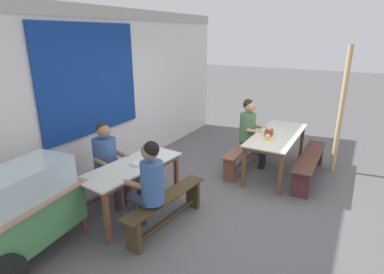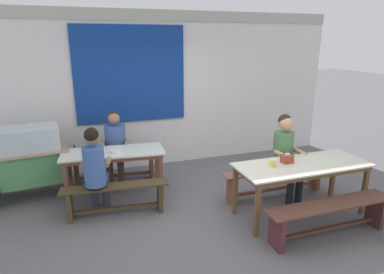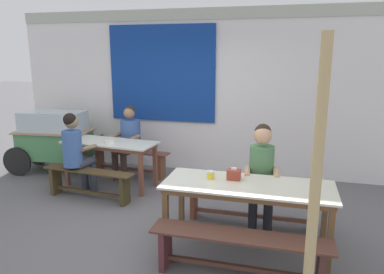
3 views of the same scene
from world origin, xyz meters
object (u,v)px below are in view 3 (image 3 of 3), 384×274
dining_table_near (248,190)px  wooden_support_post (316,183)px  bench_near_back (252,202)px  person_right_near_table (261,170)px  soup_bowl (109,142)px  condiment_jar (211,175)px  person_center_facing (129,137)px  dining_table_far (110,147)px  bench_near_front (239,249)px  bench_far_back (130,159)px  bench_far_front (89,181)px  person_left_back_turned (76,149)px  food_cart (54,137)px  tissue_box (234,174)px

dining_table_near → wooden_support_post: (0.64, -0.96, 0.48)m
bench_near_back → person_right_near_table: person_right_near_table is taller
soup_bowl → wooden_support_post: wooden_support_post is taller
condiment_jar → wooden_support_post: (1.07, -1.02, 0.36)m
person_center_facing → soup_bowl: bearing=-94.5°
dining_table_far → bench_near_front: bearing=-39.9°
bench_far_back → bench_far_front: same height
dining_table_far → bench_far_front: 0.73m
bench_far_back → person_right_near_table: 2.93m
person_left_back_turned → bench_far_front: bearing=-20.9°
dining_table_far → bench_near_back: bearing=-18.3°
bench_near_back → condiment_jar: size_ratio=18.65×
dining_table_far → soup_bowl: (0.04, -0.08, 0.11)m
bench_far_front → bench_near_front: bearing=-29.7°
dining_table_far → dining_table_near: size_ratio=0.85×
bench_far_front → wooden_support_post: (3.13, -1.77, 0.88)m
person_right_near_table → soup_bowl: person_right_near_table is taller
bench_far_back → wooden_support_post: bearing=-44.8°
food_cart → wooden_support_post: size_ratio=0.74×
wooden_support_post → tissue_box: bearing=127.1°
person_left_back_turned → person_center_facing: 1.13m
bench_near_front → person_left_back_turned: person_left_back_turned is taller
dining_table_far → bench_far_front: (-0.06, -0.61, -0.38)m
soup_bowl → bench_near_front: bearing=-39.2°
bench_far_front → food_cart: 1.72m
bench_far_back → wooden_support_post: 4.33m
bench_near_back → food_cart: (-3.81, 1.23, 0.37)m
bench_far_front → person_left_back_turned: 0.53m
bench_far_back → bench_near_front: size_ratio=0.87×
tissue_box → food_cart: bearing=154.5°
person_right_near_table → soup_bowl: bearing=162.5°
wooden_support_post → bench_far_back: bearing=135.2°
person_right_near_table → soup_bowl: size_ratio=7.72×
soup_bowl → wooden_support_post: 3.82m
person_left_back_turned → tissue_box: size_ratio=8.63×
bench_near_front → person_left_back_turned: size_ratio=1.34×
dining_table_near → bench_far_front: 2.65m
dining_table_near → food_cart: (-3.81, 1.85, -0.03)m
bench_far_back → wooden_support_post: size_ratio=0.66×
person_right_near_table → dining_table_far: bearing=161.1°
bench_far_back → bench_far_front: 1.23m
dining_table_far → person_center_facing: (0.09, 0.54, 0.05)m
dining_table_far → bench_far_back: (0.06, 0.61, -0.39)m
dining_table_far → bench_far_back: dining_table_far is taller
dining_table_far → bench_near_back: (2.43, -0.80, -0.38)m
bench_far_back → wooden_support_post: (3.01, -2.99, 0.88)m
wooden_support_post → bench_near_back: bearing=112.0°
person_left_back_turned → condiment_jar: bearing=-20.0°
bench_far_back → tissue_box: tissue_box is taller
dining_table_far → food_cart: (-1.38, 0.43, -0.01)m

